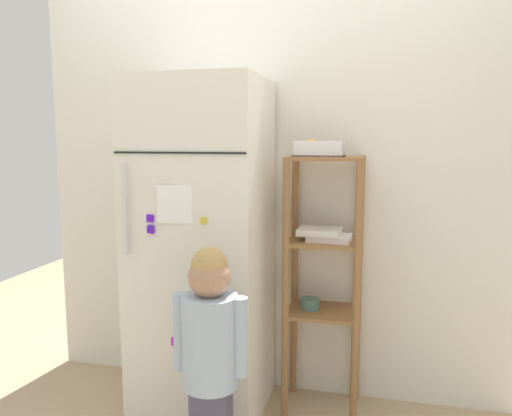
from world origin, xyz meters
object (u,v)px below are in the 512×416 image
(fruit_bin, at_px, (319,149))
(refrigerator, at_px, (203,250))
(child_standing, at_px, (210,340))
(pantry_shelf_unit, at_px, (323,262))

(fruit_bin, bearing_deg, refrigerator, -167.31)
(child_standing, bearing_deg, refrigerator, 112.79)
(child_standing, bearing_deg, pantry_shelf_unit, 58.19)
(refrigerator, height_order, child_standing, refrigerator)
(child_standing, distance_m, fruit_bin, 1.04)
(refrigerator, height_order, pantry_shelf_unit, refrigerator)
(child_standing, height_order, fruit_bin, fruit_bin)
(refrigerator, height_order, fruit_bin, refrigerator)
(refrigerator, bearing_deg, child_standing, -67.21)
(refrigerator, bearing_deg, pantry_shelf_unit, 12.67)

